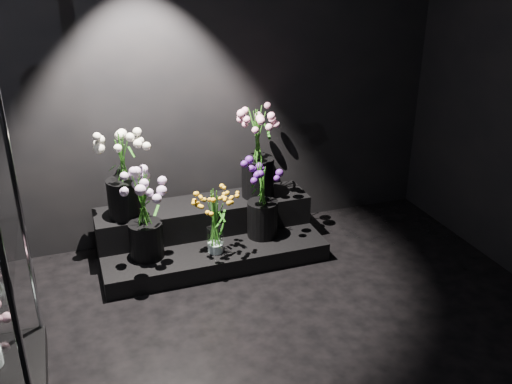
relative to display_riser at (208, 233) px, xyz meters
name	(u,v)px	position (x,y,z in m)	size (l,w,h in m)	color
floor	(298,384)	(0.09, -1.66, -0.16)	(4.00, 4.00, 0.00)	black
wall_back	(202,70)	(0.09, 0.34, 1.24)	(4.00, 4.00, 0.00)	black
display_riser	(208,233)	(0.00, 0.00, 0.00)	(1.73, 0.77, 0.38)	black
bouquet_orange_bells	(215,220)	(-0.01, -0.29, 0.26)	(0.29, 0.29, 0.53)	white
bouquet_lilac	(144,210)	(-0.51, -0.18, 0.37)	(0.43, 0.43, 0.68)	black
bouquet_purple	(263,195)	(0.41, -0.16, 0.34)	(0.39, 0.39, 0.65)	black
bouquet_cream_roses	(123,170)	(-0.61, 0.07, 0.60)	(0.42, 0.42, 0.67)	black
bouquet_pink_roses	(258,149)	(0.46, 0.10, 0.63)	(0.41, 0.41, 0.75)	black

